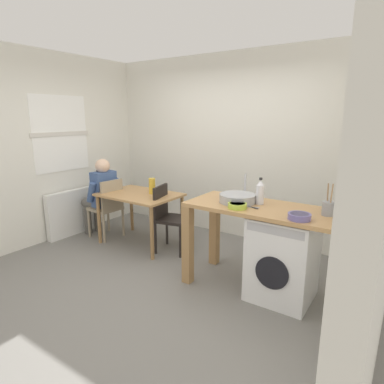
{
  "coord_description": "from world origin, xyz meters",
  "views": [
    {
      "loc": [
        2.23,
        -2.64,
        1.82
      ],
      "look_at": [
        0.14,
        0.45,
        0.94
      ],
      "focal_mm": 30.52,
      "sensor_mm": 36.0,
      "label": 1
    }
  ],
  "objects": [
    {
      "name": "sink_basin",
      "position": [
        0.76,
        0.38,
        0.97
      ],
      "size": [
        0.38,
        0.38,
        0.09
      ],
      "primitive_type": "cylinder",
      "color": "#9EA0A5",
      "rests_on": "kitchen_counter"
    },
    {
      "name": "kitchen_counter",
      "position": [
        0.81,
        0.38,
        0.76
      ],
      "size": [
        1.5,
        0.68,
        0.92
      ],
      "color": "tan",
      "rests_on": "ground_plane"
    },
    {
      "name": "tap",
      "position": [
        0.76,
        0.56,
        1.06
      ],
      "size": [
        0.02,
        0.02,
        0.28
      ],
      "primitive_type": "cylinder",
      "color": "#B2B2B7",
      "rests_on": "kitchen_counter"
    },
    {
      "name": "colander",
      "position": [
        1.47,
        0.16,
        0.95
      ],
      "size": [
        0.2,
        0.2,
        0.06
      ],
      "color": "slate",
      "rests_on": "kitchen_counter"
    },
    {
      "name": "ground_plane",
      "position": [
        0.0,
        0.0,
        0.0
      ],
      "size": [
        5.46,
        5.46,
        0.0
      ],
      "primitive_type": "plane",
      "color": "slate"
    },
    {
      "name": "chair_opposite",
      "position": [
        -0.41,
        0.67,
        0.51
      ],
      "size": [
        0.48,
        0.48,
        0.9
      ],
      "rotation": [
        0.0,
        0.0,
        -1.34
      ],
      "color": "black",
      "rests_on": "ground_plane"
    },
    {
      "name": "radiator",
      "position": [
        -2.02,
        0.3,
        0.35
      ],
      "size": [
        0.1,
        0.8,
        0.7
      ],
      "primitive_type": "cube",
      "color": "white",
      "rests_on": "ground_plane"
    },
    {
      "name": "mixing_bowl",
      "position": [
        0.86,
        0.18,
        0.95
      ],
      "size": [
        0.19,
        0.19,
        0.05
      ],
      "color": "#A8C63D",
      "rests_on": "kitchen_counter"
    },
    {
      "name": "dining_table",
      "position": [
        -0.88,
        0.64,
        0.64
      ],
      "size": [
        1.1,
        0.76,
        0.74
      ],
      "color": "tan",
      "rests_on": "ground_plane"
    },
    {
      "name": "scissors",
      "position": [
        0.97,
        0.28,
        0.92
      ],
      "size": [
        0.15,
        0.06,
        0.01
      ],
      "color": "#B2B2B7",
      "rests_on": "kitchen_counter"
    },
    {
      "name": "seated_person",
      "position": [
        -1.59,
        0.54,
        0.67
      ],
      "size": [
        0.51,
        0.52,
        1.2
      ],
      "rotation": [
        0.0,
        0.0,
        1.5
      ],
      "color": "#595651",
      "rests_on": "ground_plane"
    },
    {
      "name": "vase",
      "position": [
        -0.73,
        0.74,
        0.85
      ],
      "size": [
        0.09,
        0.09,
        0.22
      ],
      "primitive_type": "cylinder",
      "color": "gold",
      "rests_on": "dining_table"
    },
    {
      "name": "washing_machine",
      "position": [
        1.29,
        0.38,
        0.43
      ],
      "size": [
        0.6,
        0.61,
        0.86
      ],
      "color": "white",
      "rests_on": "ground_plane"
    },
    {
      "name": "wall_back",
      "position": [
        0.0,
        1.75,
        1.35
      ],
      "size": [
        4.6,
        0.1,
        2.7
      ],
      "primitive_type": "cube",
      "color": "silver",
      "rests_on": "ground_plane"
    },
    {
      "name": "wall_window_side",
      "position": [
        -2.15,
        0.0,
        1.35
      ],
      "size": [
        0.12,
        3.8,
        2.7
      ],
      "color": "silver",
      "rests_on": "ground_plane"
    },
    {
      "name": "bottle_tall_green",
      "position": [
        0.98,
        0.45,
        1.05
      ],
      "size": [
        0.08,
        0.08,
        0.28
      ],
      "color": "silver",
      "rests_on": "kitchen_counter"
    },
    {
      "name": "utensil_crock",
      "position": [
        1.65,
        0.43,
        0.99
      ],
      "size": [
        0.11,
        0.11,
        0.3
      ],
      "color": "gray",
      "rests_on": "kitchen_counter"
    },
    {
      "name": "chair_person_seat",
      "position": [
        -1.43,
        0.53,
        0.51
      ],
      "size": [
        0.43,
        0.43,
        0.9
      ],
      "rotation": [
        0.0,
        0.0,
        1.5
      ],
      "color": "gray",
      "rests_on": "ground_plane"
    }
  ]
}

